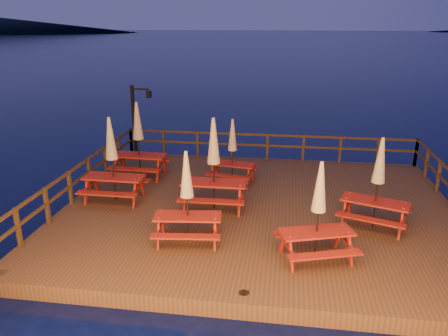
# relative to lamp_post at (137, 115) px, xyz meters

# --- Properties ---
(ground) EXTENTS (500.00, 500.00, 0.00)m
(ground) POSITION_rel_lamp_post_xyz_m (5.39, -4.55, -2.20)
(ground) COLOR black
(ground) RESTS_ON ground
(deck) EXTENTS (12.00, 10.00, 0.40)m
(deck) POSITION_rel_lamp_post_xyz_m (5.39, -4.55, -2.00)
(deck) COLOR #453016
(deck) RESTS_ON ground
(deck_piles) EXTENTS (11.44, 9.44, 1.40)m
(deck_piles) POSITION_rel_lamp_post_xyz_m (5.39, -4.55, -2.50)
(deck_piles) COLOR #372511
(deck_piles) RESTS_ON ground
(railing) EXTENTS (11.80, 9.75, 1.10)m
(railing) POSITION_rel_lamp_post_xyz_m (5.39, -2.77, -1.03)
(railing) COLOR #372511
(railing) RESTS_ON deck
(lamp_post) EXTENTS (0.85, 0.18, 3.00)m
(lamp_post) POSITION_rel_lamp_post_xyz_m (0.00, 0.00, 0.00)
(lamp_post) COLOR black
(lamp_post) RESTS_ON deck
(picnic_table_0) EXTENTS (1.92, 1.58, 2.72)m
(picnic_table_0) POSITION_rel_lamp_post_xyz_m (0.78, -4.73, -0.38)
(picnic_table_0) COLOR #98250D
(picnic_table_0) RESTS_ON deck
(picnic_table_1) EXTENTS (2.00, 1.66, 2.78)m
(picnic_table_1) POSITION_rel_lamp_post_xyz_m (0.85, -2.41, -0.35)
(picnic_table_1) COLOR #98250D
(picnic_table_1) RESTS_ON deck
(picnic_table_2) EXTENTS (2.21, 2.02, 2.59)m
(picnic_table_2) POSITION_rel_lamp_post_xyz_m (8.66, -5.48, -0.45)
(picnic_table_2) COLOR #98250D
(picnic_table_2) RESTS_ON deck
(picnic_table_3) EXTENTS (1.87, 1.60, 2.47)m
(picnic_table_3) POSITION_rel_lamp_post_xyz_m (3.71, -7.08, -0.51)
(picnic_table_3) COLOR #98250D
(picnic_table_3) RESTS_ON deck
(picnic_table_4) EXTENTS (2.00, 1.65, 2.83)m
(picnic_table_4) POSITION_rel_lamp_post_xyz_m (4.02, -4.85, -0.32)
(picnic_table_4) COLOR #98250D
(picnic_table_4) RESTS_ON deck
(picnic_table_5) EXTENTS (1.79, 1.56, 2.29)m
(picnic_table_5) POSITION_rel_lamp_post_xyz_m (4.29, -2.49, -0.61)
(picnic_table_5) COLOR #98250D
(picnic_table_5) RESTS_ON deck
(picnic_table_6) EXTENTS (2.10, 1.90, 2.49)m
(picnic_table_6) POSITION_rel_lamp_post_xyz_m (6.95, -7.51, -0.50)
(picnic_table_6) COLOR #98250D
(picnic_table_6) RESTS_ON deck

